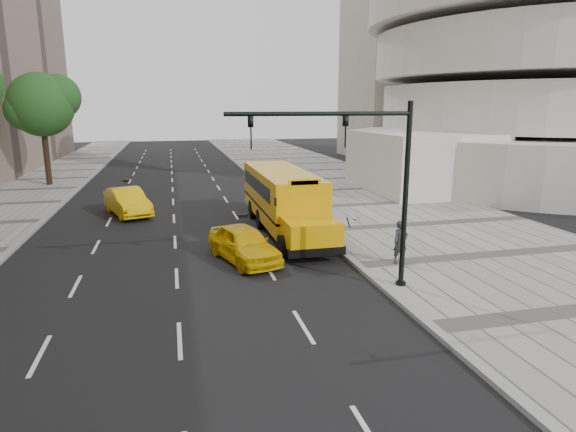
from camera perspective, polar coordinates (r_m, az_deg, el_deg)
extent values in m
plane|color=black|center=(23.25, -10.78, -2.88)|extent=(140.00, 140.00, 0.00)
cube|color=gray|center=(26.58, 15.98, -1.01)|extent=(12.00, 140.00, 0.15)
cube|color=gray|center=(24.23, 3.52, -1.85)|extent=(0.30, 140.00, 0.15)
cube|color=gray|center=(24.26, -30.04, -3.58)|extent=(0.30, 140.00, 0.15)
cylinder|color=silver|center=(47.96, 26.84, 6.45)|extent=(32.00, 32.00, 4.00)
cylinder|color=silver|center=(47.77, 27.34, 11.33)|extent=(26.00, 26.00, 3.60)
cylinder|color=silver|center=(47.94, 27.88, 16.33)|extent=(27.60, 27.60, 3.60)
cylinder|color=silver|center=(48.48, 28.43, 21.25)|extent=(29.20, 29.20, 3.60)
cube|color=#B9B0A1|center=(64.38, 14.48, 22.58)|extent=(14.00, 12.00, 35.00)
cube|color=silver|center=(37.25, 15.38, 6.22)|extent=(8.00, 10.00, 4.40)
cylinder|color=black|center=(42.55, -26.75, 6.93)|extent=(0.44, 0.44, 5.65)
sphere|color=#184015|center=(42.41, -27.24, 11.66)|extent=(4.88, 4.88, 4.88)
sphere|color=#184015|center=(42.45, -25.59, 12.64)|extent=(3.41, 3.41, 3.41)
sphere|color=#184015|center=(42.25, -28.61, 10.98)|extent=(3.17, 3.17, 3.17)
cube|color=#E2A003|center=(24.99, -0.80, 2.62)|extent=(2.50, 9.00, 2.45)
cube|color=#E2A003|center=(19.94, 2.73, -2.03)|extent=(2.20, 2.00, 1.10)
cube|color=black|center=(19.28, 3.45, -4.26)|extent=(2.38, 0.25, 0.35)
cube|color=black|center=(25.09, -0.79, 1.44)|extent=(2.52, 9.00, 0.12)
cube|color=black|center=(20.67, 1.94, 1.79)|extent=(2.05, 0.10, 0.90)
cube|color=black|center=(25.40, -1.05, 3.87)|extent=(2.52, 7.50, 0.70)
cube|color=#E2A003|center=(20.53, 1.96, 3.97)|extent=(1.40, 0.12, 0.28)
ellipsoid|color=silver|center=(18.95, 8.36, -0.45)|extent=(0.32, 0.32, 0.14)
cylinder|color=black|center=(19.11, 7.43, -0.93)|extent=(0.36, 0.47, 0.58)
cylinder|color=black|center=(20.11, -0.63, -3.67)|extent=(0.30, 1.00, 1.00)
cylinder|color=black|center=(20.71, 5.48, -3.23)|extent=(0.30, 1.00, 1.00)
cylinder|color=black|center=(25.03, -3.31, -0.36)|extent=(0.30, 1.00, 1.00)
cylinder|color=black|center=(25.52, 1.69, -0.09)|extent=(0.30, 1.00, 1.00)
cylinder|color=black|center=(27.44, -4.25, 0.80)|extent=(0.30, 1.00, 1.00)
cylinder|color=black|center=(27.88, 0.33, 1.03)|extent=(0.30, 1.00, 1.00)
imported|color=#E4B305|center=(19.78, -5.26, -3.27)|extent=(2.92, 4.66, 1.48)
imported|color=#E4B305|center=(29.58, -18.49, 1.61)|extent=(3.15, 5.03, 1.56)
imported|color=#292C30|center=(19.45, 13.19, -3.03)|extent=(0.66, 0.47, 1.72)
cylinder|color=black|center=(16.59, 13.73, 2.00)|extent=(0.18, 0.18, 6.40)
cylinder|color=black|center=(17.42, 13.19, -7.98)|extent=(0.36, 0.36, 0.25)
cylinder|color=black|center=(15.16, 3.95, 12.00)|extent=(6.00, 0.14, 0.14)
imported|color=black|center=(15.44, 6.79, 9.91)|extent=(0.16, 0.20, 1.00)
imported|color=black|center=(14.67, -4.43, 9.81)|extent=(0.16, 0.20, 1.00)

